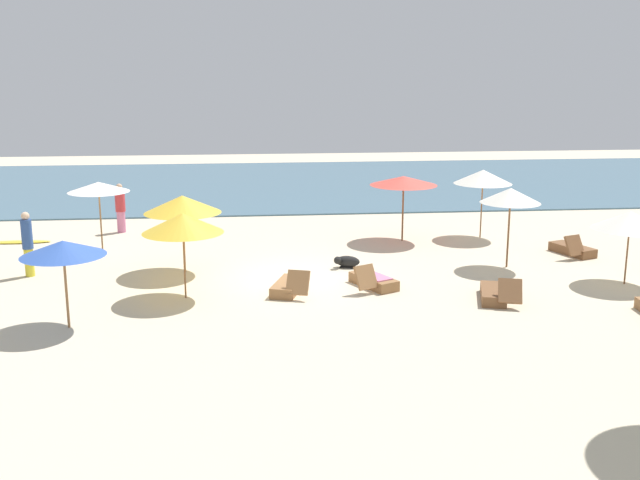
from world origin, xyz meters
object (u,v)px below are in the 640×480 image
Objects in this scene: umbrella_8 at (404,181)px; lounger_2 at (373,281)px; dog at (346,261)px; lounger_4 at (289,286)px; person_0 at (28,243)px; umbrella_4 at (511,196)px; umbrella_0 at (63,248)px; umbrella_5 at (630,220)px; umbrella_2 at (182,204)px; lounger_5 at (573,249)px; surfboard at (19,242)px; umbrella_6 at (183,223)px; lounger_6 at (495,294)px; person_3 at (120,208)px; umbrella_1 at (483,177)px; umbrella_7 at (98,187)px.

lounger_2 is (-1.90, -5.30, -1.86)m from umbrella_8.
umbrella_8 is 2.77× the size of dog.
lounger_4 is 0.95× the size of person_0.
lounger_4 is at bearing -173.01° from lounger_2.
person_0 is at bearing 178.34° from umbrella_4.
umbrella_0 reaches higher than umbrella_5.
umbrella_2 is at bearing -179.85° from dog.
umbrella_4 reaches higher than umbrella_2.
lounger_2 is 0.94× the size of person_0.
umbrella_5 reaches higher than lounger_5.
umbrella_4 reaches higher than lounger_4.
dog reaches higher than surfboard.
umbrella_6 reaches higher than dog.
umbrella_8 is at bearing 98.10° from lounger_6.
dog is at bearing -37.40° from person_3.
person_0 is at bearing -166.11° from umbrella_1.
dog is 0.39× the size of surfboard.
umbrella_2 is 1.02× the size of umbrella_7.
umbrella_1 is 6.29m from umbrella_5.
surfboard is (-13.74, 7.68, -0.13)m from lounger_6.
dog is (4.66, 0.01, -1.78)m from umbrella_2.
umbrella_0 is at bearing -141.29° from umbrella_6.
umbrella_8 is (7.00, 3.29, 0.06)m from umbrella_2.
lounger_4 is 2.16× the size of dog.
umbrella_7 is (-3.04, 5.53, 0.07)m from umbrella_6.
person_0 is at bearing -70.52° from surfboard.
umbrella_8 is (-2.35, 3.66, -0.09)m from umbrella_4.
umbrella_0 is 5.01m from umbrella_2.
umbrella_1 is 2.88× the size of dog.
lounger_5 is at bearing -10.77° from surfboard.
dog is (4.46, 2.49, -1.76)m from umbrella_6.
umbrella_7 is at bearing 136.81° from lounger_4.
umbrella_5 reaches higher than lounger_2.
person_3 is at bearing 153.59° from umbrella_4.
surfboard is (-17.68, 3.36, -0.14)m from lounger_5.
umbrella_1 is 1.07× the size of umbrella_7.
surfboard is (-12.78, 0.92, -2.00)m from umbrella_8.
umbrella_6 is 1.26× the size of lounger_5.
lounger_4 is (5.11, 2.18, -1.67)m from umbrella_0.
umbrella_1 is at bearing 13.89° from person_0.
lounger_6 is (-1.39, -3.09, -1.96)m from umbrella_4.
umbrella_4 is at bearing 21.02° from lounger_2.
lounger_2 reaches higher than dog.
umbrella_2 is 5.77m from lounger_2.
person_3 is at bearing 73.13° from person_0.
person_0 is at bearing 179.68° from umbrella_2.
lounger_6 is at bearing 5.55° from umbrella_0.
umbrella_2 reaches higher than umbrella_6.
umbrella_7 reaches higher than surfboard.
lounger_6 is at bearing -164.87° from umbrella_5.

